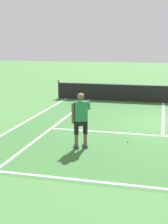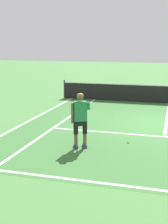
# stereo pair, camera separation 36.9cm
# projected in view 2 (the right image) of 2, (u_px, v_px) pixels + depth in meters

# --- Properties ---
(ground_plane) EXTENTS (80.00, 80.00, 0.00)m
(ground_plane) POSITION_uv_depth(u_px,v_px,m) (166.00, 125.00, 12.57)
(ground_plane) COLOR #477F3D
(court_inner_surface) EXTENTS (10.98, 11.00, 0.00)m
(court_inner_surface) POSITION_uv_depth(u_px,v_px,m) (166.00, 129.00, 11.96)
(court_inner_surface) COLOR #387033
(court_inner_surface) RESTS_ON ground
(line_baseline) EXTENTS (10.98, 0.10, 0.01)m
(line_baseline) POSITION_uv_depth(u_px,v_px,m) (157.00, 190.00, 6.99)
(line_baseline) COLOR white
(line_baseline) RESTS_ON ground
(line_service) EXTENTS (8.23, 0.10, 0.01)m
(line_service) POSITION_uv_depth(u_px,v_px,m) (164.00, 137.00, 10.93)
(line_service) COLOR white
(line_service) RESTS_ON ground
(line_centre_service) EXTENTS (0.10, 6.40, 0.01)m
(line_centre_service) POSITION_uv_depth(u_px,v_px,m) (167.00, 116.00, 13.93)
(line_centre_service) COLOR white
(line_centre_service) RESTS_ON ground
(line_singles_left) EXTENTS (0.10, 10.60, 0.01)m
(line_singles_left) POSITION_uv_depth(u_px,v_px,m) (63.00, 121.00, 13.08)
(line_singles_left) COLOR white
(line_singles_left) RESTS_ON ground
(line_doubles_left) EXTENTS (0.10, 10.60, 0.01)m
(line_doubles_left) POSITION_uv_depth(u_px,v_px,m) (33.00, 119.00, 13.46)
(line_doubles_left) COLOR white
(line_doubles_left) RESTS_ON ground
(tennis_player) EXTENTS (0.56, 1.23, 1.71)m
(tennis_player) POSITION_uv_depth(u_px,v_px,m) (80.00, 116.00, 9.61)
(tennis_player) COLOR navy
(tennis_player) RESTS_ON ground
(tennis_ball_near_feet) EXTENTS (0.07, 0.07, 0.07)m
(tennis_ball_near_feet) POSITION_uv_depth(u_px,v_px,m) (128.00, 142.00, 10.25)
(tennis_ball_near_feet) COLOR #CCE02D
(tennis_ball_near_feet) RESTS_ON ground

